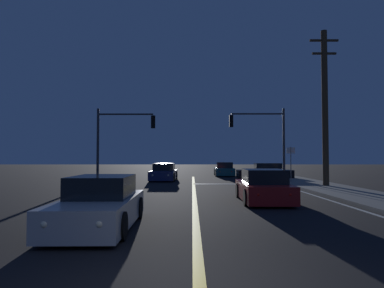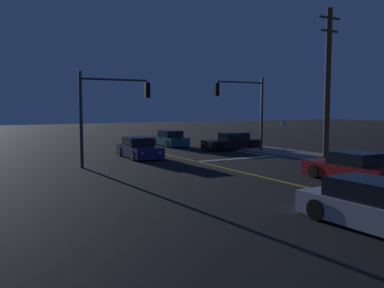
# 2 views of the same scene
# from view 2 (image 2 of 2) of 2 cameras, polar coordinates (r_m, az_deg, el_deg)

# --- Properties ---
(lane_line_center) EXTENTS (0.20, 34.71, 0.01)m
(lane_line_center) POSITION_cam_2_polar(r_m,az_deg,el_deg) (18.16, 14.48, -5.58)
(lane_line_center) COLOR gold
(lane_line_center) RESTS_ON ground
(stop_bar) EXTENTS (5.99, 0.50, 0.01)m
(stop_bar) POSITION_cam_2_polar(r_m,az_deg,el_deg) (26.72, 6.31, -2.04)
(stop_bar) COLOR silver
(stop_bar) RESTS_ON ground
(car_lead_oncoming_navy) EXTENTS (2.04, 4.38, 1.34)m
(car_lead_oncoming_navy) POSITION_cam_2_polar(r_m,az_deg,el_deg) (27.39, -7.40, -0.67)
(car_lead_oncoming_navy) COLOR navy
(car_lead_oncoming_navy) RESTS_ON ground
(car_side_waiting_black) EXTENTS (4.55, 1.92, 1.34)m
(car_side_waiting_black) POSITION_cam_2_polar(r_m,az_deg,el_deg) (32.35, 5.54, 0.24)
(car_side_waiting_black) COLOR black
(car_side_waiting_black) RESTS_ON ground
(car_mid_block_silver) EXTENTS (1.90, 4.45, 1.34)m
(car_mid_block_silver) POSITION_cam_2_polar(r_m,az_deg,el_deg) (12.53, 23.95, -8.00)
(car_mid_block_silver) COLOR #B2B5BA
(car_mid_block_silver) RESTS_ON ground
(car_distant_tail_red) EXTENTS (2.00, 4.49, 1.34)m
(car_distant_tail_red) POSITION_cam_2_polar(r_m,az_deg,el_deg) (19.84, 21.32, -3.18)
(car_distant_tail_red) COLOR maroon
(car_distant_tail_red) RESTS_ON ground
(car_parked_curb_teal) EXTENTS (1.90, 4.58, 1.34)m
(car_parked_curb_teal) POSITION_cam_2_polar(r_m,az_deg,el_deg) (35.44, -3.17, 0.68)
(car_parked_curb_teal) COLOR #195960
(car_parked_curb_teal) RESTS_ON ground
(traffic_signal_near_right) EXTENTS (4.18, 0.28, 5.50)m
(traffic_signal_near_right) POSITION_cam_2_polar(r_m,az_deg,el_deg) (29.70, 7.40, 5.79)
(traffic_signal_near_right) COLOR #38383D
(traffic_signal_near_right) RESTS_ON ground
(traffic_signal_far_left) EXTENTS (4.15, 0.28, 5.29)m
(traffic_signal_far_left) POSITION_cam_2_polar(r_m,az_deg,el_deg) (23.63, -11.56, 5.57)
(traffic_signal_far_left) COLOR #38383D
(traffic_signal_far_left) RESTS_ON ground
(utility_pole_right) EXTENTS (1.72, 0.36, 9.51)m
(utility_pole_right) POSITION_cam_2_polar(r_m,az_deg,el_deg) (27.61, 18.36, 8.11)
(utility_pole_right) COLOR #4C3823
(utility_pole_right) RESTS_ON ground
(street_sign_corner) EXTENTS (0.56, 0.06, 2.53)m
(street_sign_corner) POSITION_cam_2_polar(r_m,az_deg,el_deg) (28.34, 12.72, 1.70)
(street_sign_corner) COLOR slate
(street_sign_corner) RESTS_ON ground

